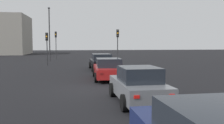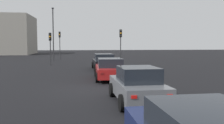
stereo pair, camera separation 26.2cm
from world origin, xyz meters
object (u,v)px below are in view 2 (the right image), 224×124
(traffic_light_near_left, at_px, (121,39))
(traffic_light_near_right, at_px, (50,42))
(car_black_left_lead, at_px, (104,62))
(street_lamp_kerbside, at_px, (53,30))
(car_grey_left_third, at_px, (137,85))
(car_red_left_second, at_px, (110,69))
(traffic_light_far_left, at_px, (60,40))

(traffic_light_near_left, relative_size, traffic_light_near_right, 1.11)
(car_black_left_lead, height_order, street_lamp_kerbside, street_lamp_kerbside)
(car_grey_left_third, height_order, traffic_light_near_left, traffic_light_near_left)
(traffic_light_near_right, xyz_separation_m, street_lamp_kerbside, (7.16, 0.44, 1.80))
(traffic_light_near_right, bearing_deg, traffic_light_near_left, 90.53)
(car_red_left_second, distance_m, traffic_light_near_right, 13.01)
(traffic_light_near_left, distance_m, street_lamp_kerbside, 11.49)
(car_red_left_second, distance_m, traffic_light_far_left, 22.06)
(car_red_left_second, distance_m, street_lamp_kerbside, 20.06)
(car_red_left_second, bearing_deg, street_lamp_kerbside, 19.39)
(car_black_left_lead, distance_m, traffic_light_near_right, 8.12)
(traffic_light_near_right, bearing_deg, car_black_left_lead, 48.48)
(car_black_left_lead, distance_m, car_red_left_second, 6.15)
(car_grey_left_third, distance_m, traffic_light_near_left, 18.37)
(traffic_light_near_left, relative_size, traffic_light_far_left, 0.95)
(car_black_left_lead, distance_m, traffic_light_far_left, 16.25)
(car_grey_left_third, relative_size, traffic_light_near_left, 0.99)
(car_red_left_second, relative_size, traffic_light_far_left, 1.05)
(traffic_light_near_right, bearing_deg, car_grey_left_third, 20.18)
(traffic_light_near_left, bearing_deg, traffic_light_near_right, -91.52)
(traffic_light_near_right, height_order, traffic_light_far_left, traffic_light_far_left)
(car_black_left_lead, relative_size, traffic_light_near_right, 1.27)
(car_black_left_lead, xyz_separation_m, traffic_light_near_left, (5.19, -2.51, 2.25))
(car_black_left_lead, xyz_separation_m, traffic_light_near_right, (5.48, 5.66, 1.96))
(car_black_left_lead, height_order, car_red_left_second, car_black_left_lead)
(traffic_light_far_left, relative_size, street_lamp_kerbside, 0.57)
(car_red_left_second, bearing_deg, traffic_light_near_left, -11.44)
(car_grey_left_third, xyz_separation_m, traffic_light_far_left, (28.03, 5.59, 2.38))
(car_grey_left_third, bearing_deg, car_black_left_lead, -0.49)
(traffic_light_near_right, xyz_separation_m, traffic_light_far_left, (9.66, -0.24, 0.42))
(car_black_left_lead, bearing_deg, car_red_left_second, 177.33)
(car_black_left_lead, xyz_separation_m, traffic_light_far_left, (15.14, 5.42, 2.38))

